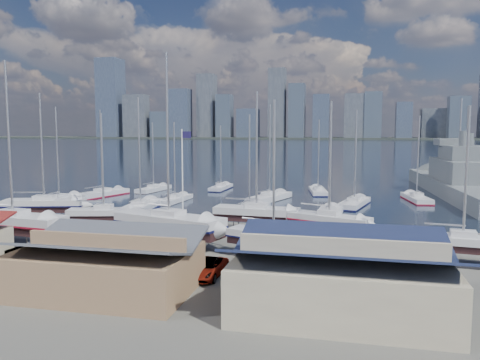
% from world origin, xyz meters
% --- Properties ---
extents(ground, '(1400.00, 1400.00, 0.00)m').
position_xyz_m(ground, '(0.00, -10.00, 0.00)').
color(ground, '#605E59').
rests_on(ground, ground).
extents(water, '(1400.00, 600.00, 0.40)m').
position_xyz_m(water, '(0.00, 300.00, -0.15)').
color(water, '#1A273D').
rests_on(water, ground).
extents(far_shore, '(1400.00, 80.00, 2.20)m').
position_xyz_m(far_shore, '(0.00, 560.00, 1.10)').
color(far_shore, '#2D332D').
rests_on(far_shore, ground).
extents(skyline, '(639.14, 43.80, 107.69)m').
position_xyz_m(skyline, '(-7.83, 553.76, 39.09)').
color(skyline, '#475166').
rests_on(skyline, far_shore).
extents(shed_grey, '(12.60, 8.40, 4.17)m').
position_xyz_m(shed_grey, '(0.00, -26.00, 2.15)').
color(shed_grey, '#8C6B4C').
rests_on(shed_grey, ground).
extents(shed_blue, '(13.65, 9.45, 4.71)m').
position_xyz_m(shed_blue, '(16.00, -26.00, 2.42)').
color(shed_blue, '#BFB293').
rests_on(shed_blue, ground).
extents(sailboat_cradle_0, '(10.12, 5.18, 15.76)m').
position_xyz_m(sailboat_cradle_0, '(-20.18, -4.47, 2.06)').
color(sailboat_cradle_0, '#2D2D33').
rests_on(sailboat_cradle_0, ground).
extents(sailboat_cradle_1, '(11.45, 4.31, 17.91)m').
position_xyz_m(sailboat_cradle_1, '(-15.82, -15.53, 2.17)').
color(sailboat_cradle_1, '#2D2D33').
rests_on(sailboat_cradle_1, ground).
extents(sailboat_cradle_2, '(8.21, 4.16, 13.14)m').
position_xyz_m(sailboat_cradle_2, '(-10.24, -7.79, 1.93)').
color(sailboat_cradle_2, '#2D2D33').
rests_on(sailboat_cradle_2, ground).
extents(sailboat_cradle_3, '(12.06, 6.57, 18.57)m').
position_xyz_m(sailboat_cradle_3, '(-0.57, -12.65, 2.20)').
color(sailboat_cradle_3, '#2D2D33').
rests_on(sailboat_cradle_3, ground).
extents(sailboat_cradle_4, '(9.58, 3.15, 15.46)m').
position_xyz_m(sailboat_cradle_4, '(6.59, -4.43, 2.05)').
color(sailboat_cradle_4, '#2D2D33').
rests_on(sailboat_cradle_4, ground).
extents(sailboat_cradle_5, '(8.75, 5.04, 13.82)m').
position_xyz_m(sailboat_cradle_5, '(10.20, -15.60, 1.96)').
color(sailboat_cradle_5, '#2D2D33').
rests_on(sailboat_cradle_5, ground).
extents(sailboat_cradle_6, '(8.92, 5.51, 14.13)m').
position_xyz_m(sailboat_cradle_6, '(14.63, -6.55, 1.97)').
color(sailboat_cradle_6, '#2D2D33').
rests_on(sailboat_cradle_6, ground).
extents(sailboat_cradle_7, '(8.19, 3.22, 13.23)m').
position_xyz_m(sailboat_cradle_7, '(25.84, -13.75, 1.94)').
color(sailboat_cradle_7, '#2D2D33').
rests_on(sailboat_cradle_7, ground).
extents(sailboat_moored_0, '(3.46, 10.49, 15.47)m').
position_xyz_m(sailboat_moored_0, '(-26.65, 8.20, 0.31)').
color(sailboat_moored_0, black).
rests_on(sailboat_moored_0, water).
extents(sailboat_moored_1, '(5.70, 10.65, 15.34)m').
position_xyz_m(sailboat_moored_1, '(-24.18, 16.92, 0.31)').
color(sailboat_moored_1, black).
rests_on(sailboat_moored_1, water).
extents(sailboat_moored_2, '(3.95, 9.10, 13.30)m').
position_xyz_m(sailboat_moored_2, '(-18.32, 25.07, 0.32)').
color(sailboat_moored_2, black).
rests_on(sailboat_moored_2, water).
extents(sailboat_moored_3, '(3.97, 11.26, 16.51)m').
position_xyz_m(sailboat_moored_3, '(-11.75, 5.09, 0.31)').
color(sailboat_moored_3, black).
rests_on(sailboat_moored_3, water).
extents(sailboat_moored_4, '(3.11, 8.84, 13.10)m').
position_xyz_m(sailboat_moored_4, '(-9.88, 13.73, 0.32)').
color(sailboat_moored_4, black).
rests_on(sailboat_moored_4, water).
extents(sailboat_moored_5, '(2.75, 8.61, 12.73)m').
position_xyz_m(sailboat_moored_5, '(-6.80, 30.09, 0.31)').
color(sailboat_moored_5, black).
rests_on(sailboat_moored_5, water).
extents(sailboat_moored_6, '(4.61, 9.71, 14.00)m').
position_xyz_m(sailboat_moored_6, '(3.46, 6.90, 0.31)').
color(sailboat_moored_6, black).
rests_on(sailboat_moored_6, water).
extents(sailboat_moored_7, '(6.23, 11.03, 16.06)m').
position_xyz_m(sailboat_moored_7, '(4.43, 18.20, 0.32)').
color(sailboat_moored_7, black).
rests_on(sailboat_moored_7, water).
extents(sailboat_moored_8, '(3.99, 9.46, 13.71)m').
position_xyz_m(sailboat_moored_8, '(11.51, 28.59, 0.31)').
color(sailboat_moored_8, black).
rests_on(sailboat_moored_8, water).
extents(sailboat_moored_9, '(3.62, 10.51, 15.59)m').
position_xyz_m(sailboat_moored_9, '(14.20, 4.97, 0.32)').
color(sailboat_moored_9, black).
rests_on(sailboat_moored_9, water).
extents(sailboat_moored_10, '(5.16, 10.34, 14.90)m').
position_xyz_m(sailboat_moored_10, '(17.59, 15.53, 0.31)').
color(sailboat_moored_10, black).
rests_on(sailboat_moored_10, water).
extents(sailboat_moored_11, '(4.01, 9.76, 14.16)m').
position_xyz_m(sailboat_moored_11, '(27.34, 23.07, 0.31)').
color(sailboat_moored_11, black).
rests_on(sailboat_moored_11, water).
extents(naval_ship_east, '(9.98, 48.28, 18.32)m').
position_xyz_m(naval_ship_east, '(35.23, 31.88, 1.67)').
color(naval_ship_east, '#575C61').
rests_on(naval_ship_east, water).
extents(naval_ship_west, '(9.23, 39.93, 17.56)m').
position_xyz_m(naval_ship_west, '(40.69, 50.69, 1.67)').
color(naval_ship_west, '#575C61').
rests_on(naval_ship_west, water).
extents(car_a, '(3.33, 4.67, 1.48)m').
position_xyz_m(car_a, '(-4.66, -18.44, 0.74)').
color(car_a, gray).
rests_on(car_a, ground).
extents(car_b, '(4.69, 2.19, 1.49)m').
position_xyz_m(car_b, '(-9.83, -22.09, 0.74)').
color(car_b, gray).
rests_on(car_b, ground).
extents(car_c, '(2.57, 5.12, 1.39)m').
position_xyz_m(car_c, '(5.92, -21.38, 0.70)').
color(car_c, gray).
rests_on(car_c, ground).
extents(car_d, '(2.38, 5.06, 1.43)m').
position_xyz_m(car_d, '(13.74, -19.37, 0.71)').
color(car_d, gray).
rests_on(car_d, ground).
extents(flagpole, '(1.01, 0.12, 11.37)m').
position_xyz_m(flagpole, '(0.23, -10.61, 6.51)').
color(flagpole, white).
rests_on(flagpole, ground).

